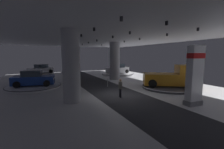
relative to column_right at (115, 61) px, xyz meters
name	(u,v)px	position (x,y,z in m)	size (l,w,h in m)	color
ground	(120,95)	(-3.69, -8.15, -2.77)	(24.00, 44.00, 0.06)	silver
ceiling_with_spotlights	(120,32)	(-3.69, -8.15, 2.80)	(24.00, 44.00, 0.39)	silver
column_right	(115,61)	(0.00, 0.00, 0.00)	(1.50, 1.50, 5.50)	#ADADB2
column_left	(71,66)	(-7.96, -8.25, 0.00)	(1.33, 1.33, 5.50)	#ADADB2
brand_sign_pylon	(195,75)	(-0.28, -12.94, -0.55)	(1.31, 0.73, 4.26)	slate
display_platform_mid_left	(34,86)	(-10.70, -1.24, -2.61)	(5.67, 5.67, 0.25)	silver
display_car_mid_left	(34,79)	(-10.73, -1.23, -1.73)	(4.46, 2.83, 1.71)	navy
display_platform_far_right	(118,74)	(2.80, 4.27, -2.57)	(5.75, 5.75, 0.32)	silver
display_car_far_right	(118,69)	(2.83, 4.28, -1.67)	(4.51, 3.00, 1.71)	silver
display_platform_near_right	(168,87)	(2.49, -7.98, -2.61)	(5.68, 5.68, 0.26)	#333338
pickup_truck_near_right	(172,77)	(2.76, -8.15, -1.56)	(5.60, 4.65, 2.30)	#B77519
display_platform_deep_left	(41,74)	(-9.79, 10.87, -2.62)	(4.72, 4.72, 0.23)	#B7B7BC
display_car_deep_left	(41,69)	(-9.76, 10.89, -1.75)	(4.51, 3.77, 1.71)	silver
visitor_walking_near	(120,87)	(-4.01, -8.85, -1.84)	(0.32, 0.32, 1.59)	black
stanchion_a	(108,84)	(-3.31, -4.67, -2.38)	(0.28, 0.28, 1.01)	#333338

